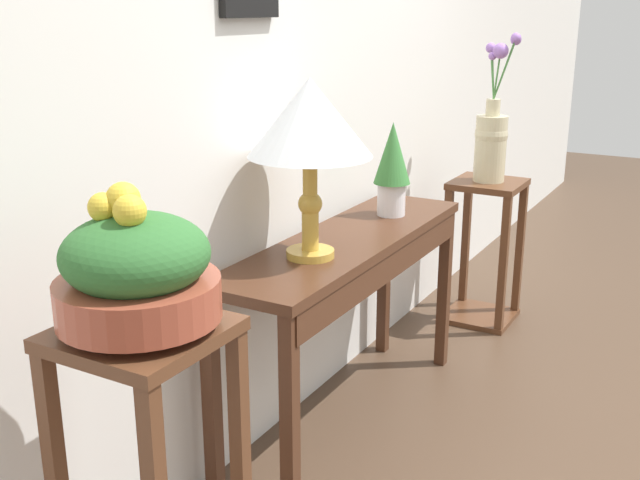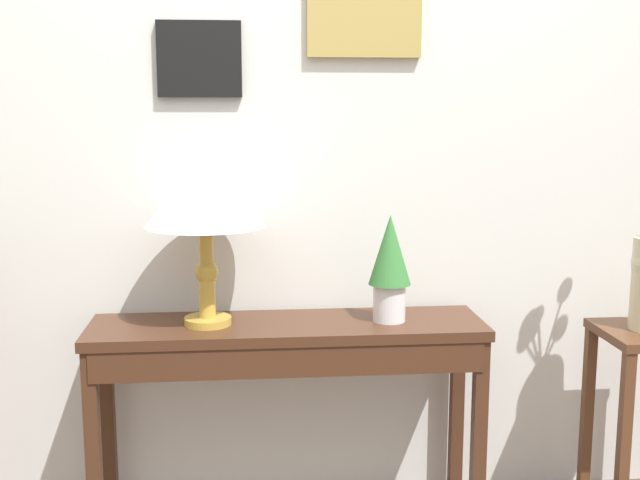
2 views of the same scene
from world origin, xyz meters
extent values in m
cube|color=silver|center=(0.00, 1.39, 1.40)|extent=(9.00, 0.10, 2.80)
cube|color=#472819|center=(-0.11, 1.13, 0.71)|extent=(1.32, 0.35, 0.03)
cube|color=#472819|center=(-0.11, 0.97, 0.64)|extent=(1.25, 0.03, 0.10)
cube|color=#472819|center=(-0.74, 0.99, 0.35)|extent=(0.04, 0.04, 0.69)
cube|color=#472819|center=(0.51, 0.99, 0.35)|extent=(0.04, 0.04, 0.69)
cube|color=#472819|center=(-0.74, 1.27, 0.35)|extent=(0.04, 0.04, 0.69)
cube|color=#472819|center=(0.51, 1.27, 0.35)|extent=(0.04, 0.04, 0.69)
cylinder|color=gold|center=(-0.38, 1.13, 0.74)|extent=(0.16, 0.16, 0.02)
cylinder|color=gold|center=(-0.38, 1.13, 0.83)|extent=(0.05, 0.05, 0.15)
sphere|color=gold|center=(-0.38, 1.13, 0.90)|extent=(0.08, 0.08, 0.08)
cylinder|color=gold|center=(-0.38, 1.13, 0.98)|extent=(0.05, 0.05, 0.15)
cone|color=silver|center=(-0.38, 1.13, 1.18)|extent=(0.39, 0.39, 0.24)
cylinder|color=silver|center=(0.23, 1.12, 0.79)|extent=(0.11, 0.11, 0.13)
cone|color=#387A38|center=(0.23, 1.12, 0.97)|extent=(0.14, 0.14, 0.23)
cube|color=#56331E|center=(-1.32, 0.98, 0.85)|extent=(0.32, 0.32, 0.03)
cube|color=#56331E|center=(-1.18, 1.12, 0.43)|extent=(0.04, 0.04, 0.81)
cylinder|color=#9E4733|center=(-1.32, 0.98, 0.88)|extent=(0.15, 0.15, 0.02)
cylinder|color=#9E4733|center=(-1.32, 0.98, 0.93)|extent=(0.34, 0.34, 0.09)
ellipsoid|color=#2D662D|center=(-1.32, 0.98, 1.03)|extent=(0.30, 0.30, 0.17)
cylinder|color=#2D662D|center=(-1.33, 0.97, 1.05)|extent=(0.04, 0.04, 0.15)
sphere|color=gold|center=(-1.35, 0.96, 1.13)|extent=(0.07, 0.07, 0.07)
cylinder|color=#2D662D|center=(-1.31, 0.99, 1.05)|extent=(0.03, 0.03, 0.15)
sphere|color=gold|center=(-1.30, 1.00, 1.13)|extent=(0.04, 0.04, 0.04)
cylinder|color=#2D662D|center=(-1.32, 1.00, 1.06)|extent=(0.01, 0.03, 0.16)
sphere|color=gold|center=(-1.32, 1.01, 1.14)|extent=(0.07, 0.07, 0.07)
cylinder|color=#2D662D|center=(-1.33, 1.01, 1.05)|extent=(0.04, 0.06, 0.15)
sphere|color=gold|center=(-1.34, 1.04, 1.12)|extent=(0.06, 0.06, 0.06)
cube|color=#56331E|center=(1.09, 1.00, 0.69)|extent=(0.32, 0.32, 0.03)
cube|color=#56331E|center=(1.09, 1.00, 0.01)|extent=(0.32, 0.32, 0.03)
cube|color=#56331E|center=(0.95, 0.86, 0.35)|extent=(0.03, 0.03, 0.65)
cube|color=#56331E|center=(1.23, 0.86, 0.35)|extent=(0.04, 0.03, 0.65)
cube|color=#56331E|center=(0.95, 1.14, 0.35)|extent=(0.03, 0.04, 0.65)
cube|color=#56331E|center=(1.23, 1.14, 0.35)|extent=(0.04, 0.04, 0.65)
cylinder|color=beige|center=(1.09, 1.00, 0.86)|extent=(0.15, 0.15, 0.31)
sphere|color=beige|center=(1.09, 1.00, 0.93)|extent=(0.15, 0.15, 0.15)
cylinder|color=beige|center=(1.09, 1.00, 1.06)|extent=(0.07, 0.07, 0.08)
cylinder|color=#478442|center=(1.11, 1.02, 1.21)|extent=(0.06, 0.05, 0.23)
sphere|color=#996BC1|center=(1.13, 1.04, 1.32)|extent=(0.05, 0.05, 0.05)
cylinder|color=#478442|center=(1.07, 0.99, 1.20)|extent=(0.04, 0.04, 0.22)
sphere|color=#996BC1|center=(1.06, 0.97, 1.31)|extent=(0.07, 0.07, 0.07)
cylinder|color=#478442|center=(1.07, 1.00, 1.19)|extent=(0.04, 0.02, 0.20)
sphere|color=#996BC1|center=(1.06, 1.01, 1.29)|extent=(0.04, 0.04, 0.04)
cylinder|color=#478442|center=(1.08, 0.96, 1.23)|extent=(0.02, 0.10, 0.28)
sphere|color=#996BC1|center=(1.08, 0.91, 1.37)|extent=(0.05, 0.05, 0.05)
cylinder|color=#478442|center=(1.14, 0.97, 1.23)|extent=(0.11, 0.07, 0.27)
sphere|color=#996BC1|center=(1.19, 0.94, 1.36)|extent=(0.05, 0.05, 0.05)
camera|label=1|loc=(-2.40, -0.05, 1.50)|focal=42.91mm
camera|label=2|loc=(-0.24, -1.45, 1.44)|focal=44.78mm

